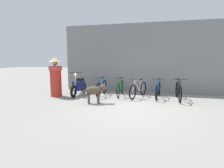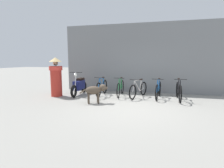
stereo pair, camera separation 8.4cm
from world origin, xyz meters
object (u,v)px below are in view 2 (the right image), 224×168
(bicycle_3, at_px, (158,90))
(bicycle_2, at_px, (138,90))
(stray_dog, at_px, (96,90))
(person_in_robes, at_px, (56,76))
(bicycle_0, at_px, (102,88))
(bicycle_4, at_px, (179,91))
(bicycle_1, at_px, (120,88))
(motorcycle, at_px, (79,86))

(bicycle_3, bearing_deg, bicycle_2, -78.54)
(stray_dog, xyz_separation_m, person_in_robes, (-2.13, 0.80, 0.40))
(bicycle_0, height_order, stray_dog, bicycle_0)
(bicycle_2, bearing_deg, bicycle_4, 104.68)
(bicycle_4, distance_m, stray_dog, 3.33)
(bicycle_3, distance_m, bicycle_4, 0.82)
(stray_dog, height_order, person_in_robes, person_in_robes)
(bicycle_1, distance_m, bicycle_3, 1.65)
(stray_dog, bearing_deg, bicycle_1, 42.41)
(bicycle_2, relative_size, bicycle_4, 0.94)
(motorcycle, bearing_deg, person_in_robes, -62.33)
(bicycle_0, height_order, person_in_robes, person_in_robes)
(bicycle_2, distance_m, bicycle_3, 0.83)
(stray_dog, bearing_deg, person_in_robes, 132.42)
(person_in_robes, bearing_deg, motorcycle, -166.53)
(bicycle_1, distance_m, stray_dog, 1.73)
(bicycle_2, height_order, person_in_robes, person_in_robes)
(bicycle_0, relative_size, bicycle_2, 1.03)
(bicycle_1, bearing_deg, bicycle_3, 85.90)
(bicycle_4, xyz_separation_m, stray_dog, (-3.05, -1.33, 0.13))
(bicycle_0, xyz_separation_m, person_in_robes, (-1.91, -0.66, 0.54))
(bicycle_4, distance_m, person_in_robes, 5.23)
(stray_dog, relative_size, person_in_robes, 0.57)
(bicycle_1, relative_size, bicycle_3, 1.00)
(stray_dog, bearing_deg, bicycle_3, 7.39)
(bicycle_2, bearing_deg, person_in_robes, -59.84)
(bicycle_3, xyz_separation_m, person_in_robes, (-4.39, -0.73, 0.54))
(bicycle_1, distance_m, person_in_robes, 2.90)
(bicycle_3, bearing_deg, person_in_robes, -73.66)
(bicycle_1, height_order, bicycle_3, bicycle_3)
(bicycle_4, distance_m, motorcycle, 4.33)
(bicycle_4, xyz_separation_m, person_in_robes, (-5.18, -0.53, 0.52))
(person_in_robes, bearing_deg, bicycle_2, 173.15)
(bicycle_1, xyz_separation_m, motorcycle, (-1.88, -0.29, 0.07))
(bicycle_3, bearing_deg, bicycle_1, -85.66)
(bicycle_1, xyz_separation_m, stray_dog, (-0.61, -1.61, 0.14))
(bicycle_0, height_order, bicycle_2, bicycle_0)
(bicycle_4, height_order, person_in_robes, person_in_robes)
(bicycle_0, distance_m, person_in_robes, 2.09)
(stray_dog, bearing_deg, bicycle_0, 71.84)
(bicycle_4, relative_size, person_in_robes, 1.01)
(bicycle_1, xyz_separation_m, bicycle_3, (1.65, -0.07, -0.00))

